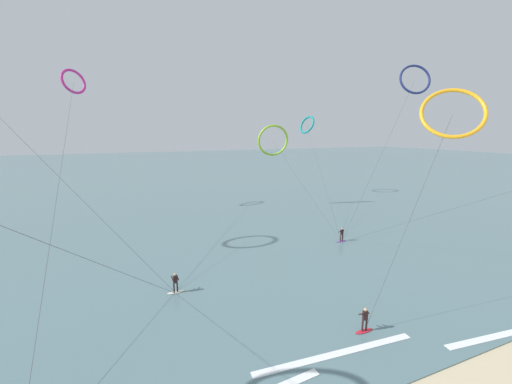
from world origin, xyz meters
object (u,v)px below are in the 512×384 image
object	(u,v)px
kite_lime	(273,140)
kite_teal	(307,125)
surfer_ivory	(175,284)
kite_amber	(453,113)
kite_magenta	(73,82)
surfer_violet	(342,236)
kite_navy	(415,79)
surfer_crimson	(365,321)

from	to	relation	value
kite_lime	kite_teal	bearing A→B (deg)	-137.51
surfer_ivory	kite_amber	size ratio (longest dim) A/B	0.11
kite_teal	kite_magenta	bearing A→B (deg)	-100.93
kite_lime	kite_teal	xyz separation A→B (m)	(10.86, 7.02, 2.76)
surfer_ivory	kite_lime	bearing A→B (deg)	-143.03
kite_magenta	kite_lime	distance (m)	31.58
surfer_ivory	kite_magenta	size ratio (longest dim) A/B	0.04
surfer_ivory	kite_amber	world-z (taller)	kite_amber
surfer_violet	kite_navy	distance (m)	25.01
surfer_violet	surfer_ivory	bearing A→B (deg)	-161.95
surfer_violet	kite_teal	distance (m)	31.03
surfer_ivory	kite_lime	world-z (taller)	kite_lime
surfer_violet	kite_magenta	size ratio (longest dim) A/B	0.04
kite_magenta	kite_amber	bearing A→B (deg)	-94.80
kite_amber	kite_teal	distance (m)	41.87
surfer_violet	surfer_crimson	world-z (taller)	same
kite_navy	kite_amber	bearing A→B (deg)	-110.94
surfer_ivory	kite_magenta	xyz separation A→B (m)	(-9.24, 31.33, 19.51)
surfer_violet	kite_navy	xyz separation A→B (m)	(15.04, 4.84, 19.39)
surfer_violet	surfer_crimson	xyz separation A→B (m)	(-9.56, -14.75, 0.00)
kite_lime	kite_magenta	bearing A→B (deg)	-5.29
kite_magenta	kite_amber	xyz separation A→B (m)	(27.12, -40.57, -6.01)
surfer_crimson	kite_lime	xyz separation A→B (m)	(9.38, 33.54, 10.75)
kite_amber	kite_navy	distance (m)	26.30
kite_amber	kite_magenta	bearing A→B (deg)	166.38
surfer_crimson	kite_navy	world-z (taller)	kite_navy
surfer_violet	kite_amber	bearing A→B (deg)	-94.73
kite_amber	kite_teal	xyz separation A→B (m)	(13.06, 39.78, 0.01)
kite_amber	kite_lime	size ratio (longest dim) A/B	0.81
surfer_ivory	kite_navy	size ratio (longest dim) A/B	0.08
surfer_ivory	kite_amber	distance (m)	24.24
kite_navy	kite_teal	size ratio (longest dim) A/B	0.80
kite_lime	surfer_violet	bearing A→B (deg)	100.16
kite_lime	kite_navy	distance (m)	22.38
surfer_violet	kite_navy	size ratio (longest dim) A/B	0.08
surfer_ivory	surfer_violet	bearing A→B (deg)	-179.41
kite_amber	kite_navy	world-z (taller)	kite_navy
kite_magenta	kite_teal	xyz separation A→B (m)	(40.18, -0.80, -6.00)
surfer_crimson	kite_teal	xyz separation A→B (m)	(20.24, 40.56, 13.51)
kite_teal	kite_amber	bearing A→B (deg)	-27.97
surfer_ivory	surfer_crimson	distance (m)	14.66
kite_magenta	surfer_ivory	bearing A→B (deg)	-112.12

